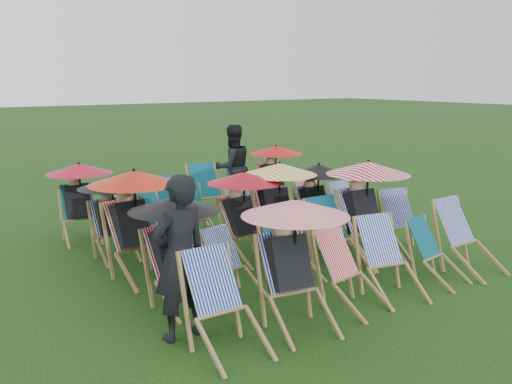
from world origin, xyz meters
TOP-DOWN VIEW (x-y plane):
  - ground at (0.00, 0.00)m, footprint 100.00×100.00m
  - deckchair_0 at (-2.11, -2.30)m, footprint 0.65×0.90m
  - deckchair_1 at (-1.19, -2.23)m, footprint 1.17×1.24m
  - deckchair_2 at (-0.33, -2.22)m, footprint 0.71×0.91m
  - deckchair_3 at (0.32, -2.23)m, footprint 0.78×0.98m
  - deckchair_4 at (1.21, -2.24)m, footprint 0.65×0.83m
  - deckchair_5 at (1.90, -2.23)m, footprint 0.67×0.93m
  - deckchair_6 at (-1.95, -0.97)m, footprint 1.09×1.15m
  - deckchair_7 at (-1.27, -1.14)m, footprint 0.67×0.84m
  - deckchair_8 at (-0.32, -1.06)m, footprint 0.70×0.89m
  - deckchair_9 at (0.49, -1.11)m, footprint 0.67×0.92m
  - deckchair_10 at (1.15, -1.04)m, footprint 1.22×1.28m
  - deckchair_11 at (1.94, -1.11)m, footprint 0.75×0.94m
  - deckchair_12 at (-1.94, 0.20)m, footprint 1.22×1.29m
  - deckchair_13 at (-1.28, -0.01)m, footprint 0.64×0.85m
  - deckchair_14 at (-0.30, 0.03)m, footprint 1.09×1.16m
  - deckchair_15 at (0.34, 0.04)m, footprint 1.15×1.23m
  - deckchair_16 at (1.17, 0.05)m, footprint 1.08×1.13m
  - deckchair_17 at (1.92, 0.10)m, footprint 0.59×0.82m
  - deckchair_18 at (-1.88, 1.20)m, footprint 1.01×1.05m
  - deckchair_19 at (-1.19, 1.24)m, footprint 0.71×0.92m
  - deckchair_20 at (-0.50, 1.16)m, footprint 0.63×0.86m
  - deckchair_21 at (0.43, 1.16)m, footprint 0.67×0.85m
  - deckchair_22 at (1.18, 1.16)m, footprint 0.67×0.91m
  - deckchair_23 at (2.02, 1.16)m, footprint 0.69×0.89m
  - deckchair_24 at (-1.98, 2.41)m, footprint 1.07×1.13m
  - deckchair_25 at (-1.14, 2.29)m, footprint 0.62×0.82m
  - deckchair_26 at (-0.33, 2.27)m, footprint 0.62×0.84m
  - deckchair_27 at (0.51, 2.40)m, footprint 0.73×0.98m
  - deckchair_28 at (1.28, 2.39)m, footprint 0.64×0.85m
  - deckchair_29 at (2.01, 2.36)m, footprint 1.09×1.17m
  - person_left at (-2.32, -1.77)m, footprint 0.67×0.47m
  - person_rear at (1.30, 2.88)m, footprint 0.90×0.73m

SIDE VIEW (x-z plane):
  - ground at x=0.00m, z-range 0.00..0.00m
  - deckchair_4 at x=1.21m, z-range 0.00..0.82m
  - deckchair_7 at x=-1.27m, z-range 0.00..0.82m
  - deckchair_21 at x=0.43m, z-range 0.00..0.84m
  - deckchair_25 at x=-1.14m, z-range 0.00..0.85m
  - deckchair_28 at x=1.28m, z-range 0.00..0.87m
  - deckchair_17 at x=1.92m, z-range 0.00..0.87m
  - deckchair_13 at x=-1.28m, z-range 0.00..0.88m
  - deckchair_8 at x=-0.32m, z-range 0.00..0.88m
  - deckchair_26 at x=-0.33m, z-range 0.00..0.89m
  - deckchair_2 at x=-0.33m, z-range 0.00..0.90m
  - deckchair_23 at x=2.02m, z-range 0.00..0.91m
  - deckchair_20 at x=-0.50m, z-range 0.00..0.91m
  - deckchair_11 at x=1.94m, z-range 0.00..0.93m
  - deckchair_19 at x=-1.19m, z-range 0.00..0.93m
  - deckchair_3 at x=0.32m, z-range 0.00..0.95m
  - deckchair_22 at x=1.18m, z-range 0.00..0.96m
  - deckchair_0 at x=-2.11m, z-range 0.00..0.97m
  - deckchair_9 at x=0.49m, z-range 0.00..0.98m
  - deckchair_5 at x=1.90m, z-range 0.00..0.98m
  - deckchair_27 at x=0.51m, z-range 0.00..1.02m
  - deckchair_18 at x=-1.88m, z-range 0.03..1.23m
  - deckchair_24 at x=-1.98m, z-range 0.04..1.30m
  - deckchair_16 at x=1.17m, z-range 0.04..1.31m
  - deckchair_6 at x=-1.95m, z-range 0.04..1.33m
  - deckchair_14 at x=-0.30m, z-range 0.04..1.33m
  - deckchair_29 at x=2.01m, z-range 0.04..1.33m
  - deckchair_15 at x=0.34m, z-range 0.04..1.40m
  - deckchair_1 at x=-1.19m, z-range 0.04..1.42m
  - deckchair_12 at x=-1.94m, z-range 0.04..1.48m
  - deckchair_10 at x=1.15m, z-range 0.04..1.49m
  - person_left at x=-2.32m, z-range 0.00..1.72m
  - person_rear at x=1.30m, z-range 0.00..1.73m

